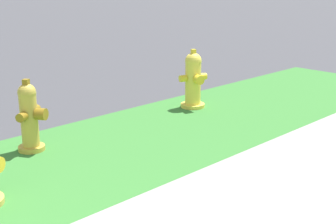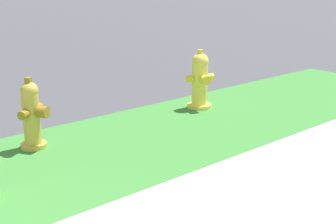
# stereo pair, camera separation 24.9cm
# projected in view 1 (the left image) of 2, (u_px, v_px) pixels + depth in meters

# --- Properties ---
(fire_hydrant_far_end) EXTENTS (0.40, 0.37, 0.78)m
(fire_hydrant_far_end) POSITION_uv_depth(u_px,v_px,m) (193.00, 80.00, 6.19)
(fire_hydrant_far_end) COLOR yellow
(fire_hydrant_far_end) RESTS_ON ground
(fire_hydrant_mid_block) EXTENTS (0.34, 0.32, 0.74)m
(fire_hydrant_mid_block) POSITION_uv_depth(u_px,v_px,m) (30.00, 117.00, 4.65)
(fire_hydrant_mid_block) COLOR gold
(fire_hydrant_mid_block) RESTS_ON ground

